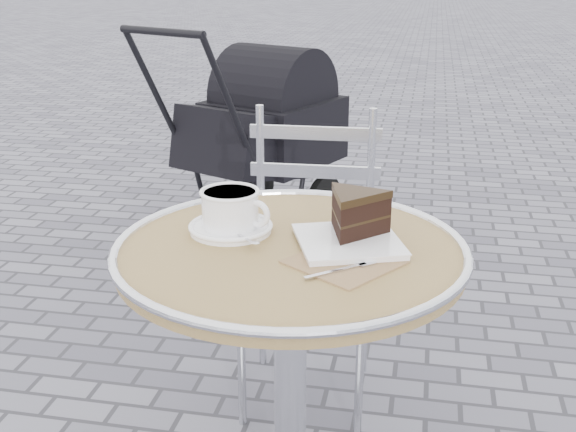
% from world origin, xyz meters
% --- Properties ---
extents(cafe_table, '(0.72, 0.72, 0.74)m').
position_xyz_m(cafe_table, '(0.00, 0.00, 0.57)').
color(cafe_table, silver).
rests_on(cafe_table, ground).
extents(cappuccino_set, '(0.18, 0.19, 0.09)m').
position_xyz_m(cappuccino_set, '(-0.14, 0.06, 0.77)').
color(cappuccino_set, white).
rests_on(cappuccino_set, cafe_table).
extents(cake_plate_set, '(0.25, 0.33, 0.11)m').
position_xyz_m(cake_plate_set, '(0.12, 0.05, 0.78)').
color(cake_plate_set, '#8C694D').
rests_on(cake_plate_set, cafe_table).
extents(bistro_chair, '(0.41, 0.41, 0.87)m').
position_xyz_m(bistro_chair, '(-0.06, 0.66, 0.54)').
color(bistro_chair, silver).
rests_on(bistro_chair, ground).
extents(baby_stroller, '(0.80, 1.08, 1.03)m').
position_xyz_m(baby_stroller, '(-0.50, 1.85, 0.46)').
color(baby_stroller, black).
rests_on(baby_stroller, ground).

